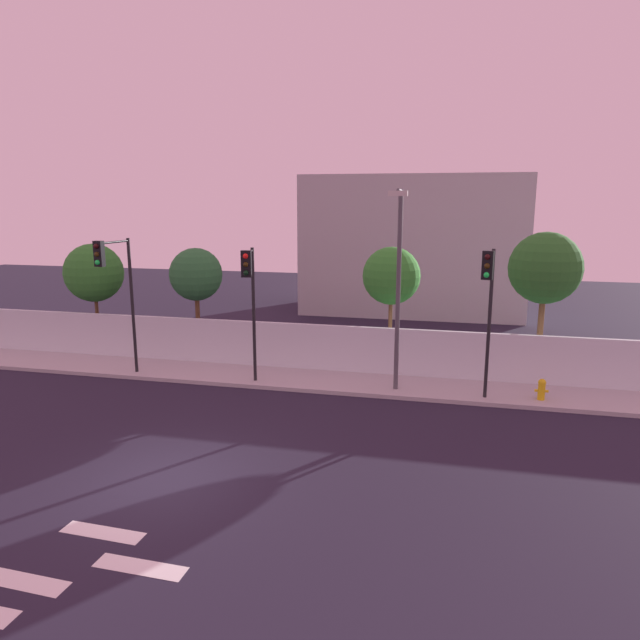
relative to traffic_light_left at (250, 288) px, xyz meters
The scene contains 14 objects.
ground_plane 7.86m from the traffic_light_left, 87.62° to the right, with size 80.00×80.00×0.00m, color #211D2D.
sidewalk 3.89m from the traffic_light_left, 77.43° to the left, with size 36.00×2.40×0.15m, color #ABABAB.
perimeter_wall 3.73m from the traffic_light_left, 83.65° to the left, with size 36.00×0.18×1.80m, color silver.
crosswalk_marking 11.63m from the traffic_light_left, 88.23° to the right, with size 4.06×3.88×0.01m.
traffic_light_left is the anchor object (origin of this frame).
traffic_light_center 5.10m from the traffic_light_left, behind, with size 0.43×1.84×5.18m.
traffic_light_right 8.01m from the traffic_light_left, ahead, with size 0.46×1.10×5.03m.
street_lamp_curbside 5.14m from the traffic_light_left, ahead, with size 0.61×1.61×6.92m.
fire_hydrant 10.48m from the traffic_light_left, ahead, with size 0.44×0.26×0.72m.
roadside_tree_leftmost 9.86m from the traffic_light_left, 155.29° to the left, with size 2.63×2.63×4.81m.
roadside_tree_midleft 5.72m from the traffic_light_left, 133.86° to the left, with size 2.29×2.29×4.71m.
roadside_tree_midright 6.09m from the traffic_light_left, 42.58° to the left, with size 2.32×2.32×4.91m.
roadside_tree_rightmost 11.06m from the traffic_light_left, 21.91° to the left, with size 2.71×2.71×5.57m.
low_building_distant 17.17m from the traffic_light_left, 74.89° to the left, with size 12.91×6.00×8.15m, color #ACACAC.
Camera 1 is at (6.54, -11.76, 6.72)m, focal length 32.14 mm.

